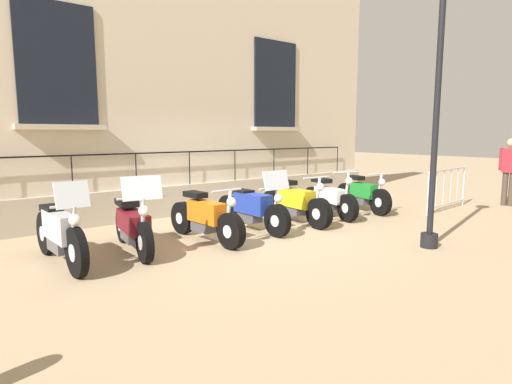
{
  "coord_description": "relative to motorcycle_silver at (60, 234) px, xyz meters",
  "views": [
    {
      "loc": [
        6.46,
        -5.04,
        1.92
      ],
      "look_at": [
        0.19,
        0.0,
        0.8
      ],
      "focal_mm": 29.71,
      "sensor_mm": 36.0,
      "label": 1
    }
  ],
  "objects": [
    {
      "name": "lamppost",
      "position": [
        2.88,
        5.12,
        2.07
      ],
      "size": [
        0.33,
        0.33,
        4.42
      ],
      "color": "black",
      "rests_on": "ground_plane"
    },
    {
      "name": "motorcycle_silver",
      "position": [
        0.0,
        0.0,
        0.0
      ],
      "size": [
        2.14,
        0.53,
        1.29
      ],
      "color": "black",
      "rests_on": "ground_plane"
    },
    {
      "name": "pedestrian_standing",
      "position": [
        1.99,
        10.67,
        0.56
      ],
      "size": [
        0.52,
        0.28,
        1.79
      ],
      "color": "#47382D",
      "rests_on": "ground_plane"
    },
    {
      "name": "motorcycle_orange",
      "position": [
        0.13,
        2.4,
        -0.05
      ],
      "size": [
        2.11,
        0.61,
        1.0
      ],
      "color": "black",
      "rests_on": "ground_plane"
    },
    {
      "name": "ground_plane",
      "position": [
        0.02,
        3.5,
        -0.46
      ],
      "size": [
        60.0,
        60.0,
        0.0
      ],
      "primitive_type": "plane",
      "color": "tan"
    },
    {
      "name": "crowd_barrier",
      "position": [
        1.29,
        8.78,
        0.1
      ],
      "size": [
        0.23,
        2.18,
        1.05
      ],
      "color": "#B7B7BF",
      "rests_on": "ground_plane"
    },
    {
      "name": "motorcycle_green",
      "position": [
        0.07,
        7.0,
        -0.05
      ],
      "size": [
        1.92,
        0.72,
        0.99
      ],
      "color": "black",
      "rests_on": "ground_plane"
    },
    {
      "name": "motorcycle_blue",
      "position": [
        0.0,
        3.57,
        -0.02
      ],
      "size": [
        2.14,
        0.71,
        1.24
      ],
      "color": "black",
      "rests_on": "ground_plane"
    },
    {
      "name": "motorcycle_maroon",
      "position": [
        -0.01,
        1.11,
        -0.03
      ],
      "size": [
        2.03,
        0.77,
        1.3
      ],
      "color": "black",
      "rests_on": "ground_plane"
    },
    {
      "name": "motorcycle_white",
      "position": [
        -0.01,
        5.85,
        -0.05
      ],
      "size": [
        1.98,
        0.8,
        1.1
      ],
      "color": "black",
      "rests_on": "ground_plane"
    },
    {
      "name": "building_facade",
      "position": [
        -2.71,
        3.5,
        2.93
      ],
      "size": [
        0.82,
        12.64,
        6.99
      ],
      "color": "beige",
      "rests_on": "ground_plane"
    },
    {
      "name": "motorcycle_yellow",
      "position": [
        0.0,
        4.74,
        -0.04
      ],
      "size": [
        2.15,
        0.69,
        1.05
      ],
      "color": "black",
      "rests_on": "ground_plane"
    }
  ]
}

